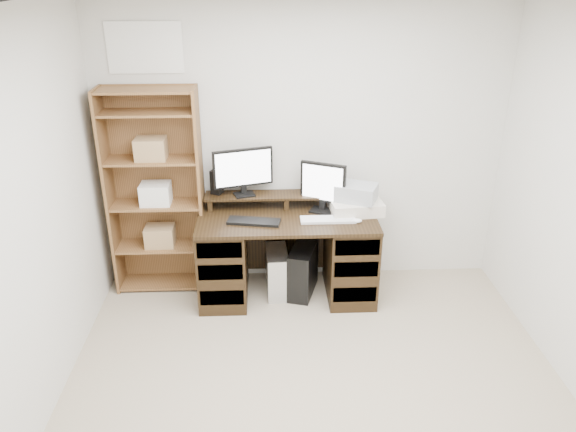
{
  "coord_description": "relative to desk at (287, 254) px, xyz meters",
  "views": [
    {
      "loc": [
        -0.32,
        -2.64,
        2.7
      ],
      "look_at": [
        -0.15,
        1.43,
        0.85
      ],
      "focal_mm": 35.0,
      "sensor_mm": 36.0,
      "label": 1
    }
  ],
  "objects": [
    {
      "name": "printer",
      "position": [
        0.59,
        0.07,
        0.41
      ],
      "size": [
        0.46,
        0.36,
        0.11
      ],
      "primitive_type": "cube",
      "rotation": [
        0.0,
        0.0,
        0.09
      ],
      "color": "beige",
      "rests_on": "desk"
    },
    {
      "name": "tower_silver",
      "position": [
        -0.09,
        0.03,
        -0.19
      ],
      "size": [
        0.2,
        0.41,
        0.41
      ],
      "primitive_type": "cube",
      "rotation": [
        0.0,
        0.0,
        0.05
      ],
      "color": "silver",
      "rests_on": "ground"
    },
    {
      "name": "speaker",
      "position": [
        -0.59,
        0.25,
        0.59
      ],
      "size": [
        0.11,
        0.11,
        0.21
      ],
      "primitive_type": "cube",
      "rotation": [
        0.0,
        0.0,
        -0.43
      ],
      "color": "black",
      "rests_on": "riser_shelf"
    },
    {
      "name": "riser_shelf",
      "position": [
        -0.0,
        0.21,
        0.45
      ],
      "size": [
        1.4,
        0.22,
        0.12
      ],
      "color": "black",
      "rests_on": "desk"
    },
    {
      "name": "tower_black",
      "position": [
        0.14,
        0.01,
        -0.17
      ],
      "size": [
        0.3,
        0.47,
        0.44
      ],
      "rotation": [
        0.0,
        0.0,
        -0.28
      ],
      "color": "black",
      "rests_on": "ground"
    },
    {
      "name": "monitor_wide",
      "position": [
        -0.36,
        0.21,
        0.71
      ],
      "size": [
        0.5,
        0.2,
        0.41
      ],
      "rotation": [
        0.0,
        0.0,
        0.29
      ],
      "color": "black",
      "rests_on": "riser_shelf"
    },
    {
      "name": "keyboard_black",
      "position": [
        -0.28,
        -0.12,
        0.37
      ],
      "size": [
        0.45,
        0.22,
        0.02
      ],
      "primitive_type": "cube",
      "rotation": [
        0.0,
        0.0,
        -0.18
      ],
      "color": "black",
      "rests_on": "desk"
    },
    {
      "name": "basket",
      "position": [
        0.59,
        0.07,
        0.54
      ],
      "size": [
        0.39,
        0.35,
        0.14
      ],
      "primitive_type": "cube",
      "rotation": [
        0.0,
        0.0,
        -0.41
      ],
      "color": "#A5ABB0",
      "rests_on": "printer"
    },
    {
      "name": "monitor_small",
      "position": [
        0.31,
        0.11,
        0.59
      ],
      "size": [
        0.37,
        0.22,
        0.43
      ],
      "rotation": [
        0.0,
        0.0,
        -0.43
      ],
      "color": "black",
      "rests_on": "desk"
    },
    {
      "name": "keyboard_white",
      "position": [
        0.33,
        -0.1,
        0.37
      ],
      "size": [
        0.45,
        0.14,
        0.02
      ],
      "primitive_type": "cube",
      "rotation": [
        0.0,
        0.0,
        0.0
      ],
      "color": "silver",
      "rests_on": "desk"
    },
    {
      "name": "bookshelf",
      "position": [
        -1.11,
        0.21,
        0.53
      ],
      "size": [
        0.8,
        0.3,
        1.8
      ],
      "color": "brown",
      "rests_on": "ground"
    },
    {
      "name": "room",
      "position": [
        0.15,
        -1.64,
        0.86
      ],
      "size": [
        3.54,
        4.04,
        2.54
      ],
      "color": "tan",
      "rests_on": "ground"
    },
    {
      "name": "desk",
      "position": [
        0.0,
        0.0,
        0.0
      ],
      "size": [
        1.5,
        0.7,
        0.75
      ],
      "color": "black",
      "rests_on": "ground"
    },
    {
      "name": "mouse",
      "position": [
        0.57,
        -0.15,
        0.38
      ],
      "size": [
        0.09,
        0.07,
        0.03
      ],
      "primitive_type": "ellipsoid",
      "rotation": [
        0.0,
        0.0,
        0.24
      ],
      "color": "white",
      "rests_on": "desk"
    }
  ]
}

